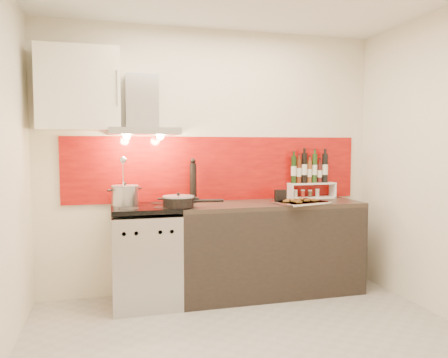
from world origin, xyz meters
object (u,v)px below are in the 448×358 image
object	(u,v)px
saute_pan	(179,201)
baking_tray	(300,202)
pepper_mill	(193,181)
stock_pot	(125,195)
counter	(269,248)
range_stove	(146,257)

from	to	relation	value
saute_pan	baking_tray	distance (m)	1.16
pepper_mill	stock_pot	bearing A→B (deg)	-172.51
counter	baking_tray	xyz separation A→B (m)	(0.25, -0.16, 0.47)
counter	stock_pot	xyz separation A→B (m)	(-1.37, 0.10, 0.55)
counter	stock_pot	bearing A→B (deg)	176.03
counter	pepper_mill	bearing A→B (deg)	165.96
stock_pot	counter	bearing A→B (deg)	-3.97
range_stove	baking_tray	size ratio (longest dim) A/B	1.65
counter	saute_pan	world-z (taller)	saute_pan
counter	pepper_mill	distance (m)	1.00
range_stove	baking_tray	bearing A→B (deg)	-6.02
counter	saute_pan	bearing A→B (deg)	-170.31
range_stove	counter	size ratio (longest dim) A/B	0.51
range_stove	pepper_mill	bearing A→B (deg)	21.27
pepper_mill	counter	bearing A→B (deg)	-14.04
saute_pan	pepper_mill	xyz separation A→B (m)	(0.19, 0.34, 0.15)
counter	saute_pan	size ratio (longest dim) A/B	3.34
range_stove	stock_pot	world-z (taller)	stock_pot
range_stove	pepper_mill	distance (m)	0.84
counter	baking_tray	world-z (taller)	baking_tray
stock_pot	range_stove	bearing A→B (deg)	-30.03
counter	saute_pan	xyz separation A→B (m)	(-0.91, -0.16, 0.51)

